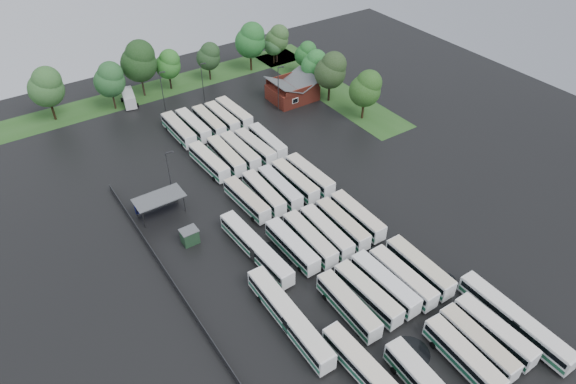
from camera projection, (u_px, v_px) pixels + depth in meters
ground at (320, 248)px, 80.07m from camera, size 160.00×160.00×0.00m
brick_building at (292, 92)px, 117.27m from camera, size 10.07×8.60×5.39m
wash_shed at (158, 199)px, 84.99m from camera, size 8.20×4.20×3.58m
utility_hut at (190, 236)px, 80.33m from camera, size 2.70×2.20×2.62m
grass_strip_north at (165, 87)px, 123.09m from camera, size 80.00×10.00×0.01m
grass_strip_east at (327, 88)px, 122.84m from camera, size 10.00×50.00×0.01m
west_fence at (167, 273)px, 75.15m from camera, size 0.10×50.00×1.20m
bus_r0c0 at (425, 384)px, 59.93m from camera, size 3.03×11.90×3.29m
bus_r0c2 at (463, 356)px, 62.87m from camera, size 2.97×11.61×3.20m
bus_r0c3 at (478, 343)px, 64.43m from camera, size 2.71×11.38×3.15m
bus_r0c4 at (494, 331)px, 65.78m from camera, size 2.61×11.57×3.21m
bus_r1c0 at (348, 305)px, 69.06m from camera, size 2.74×11.53×3.19m
bus_r1c1 at (368, 294)px, 70.62m from camera, size 2.89×11.66×3.22m
bus_r1c2 at (385, 284)px, 72.02m from camera, size 2.83×11.85×3.28m
bus_r1c3 at (402, 277)px, 72.97m from camera, size 2.60×11.62×3.23m
bus_r1c4 at (419, 267)px, 74.50m from camera, size 2.59×11.74×3.26m
bus_r2c0 at (292, 246)px, 78.03m from camera, size 2.56×11.41×3.17m
bus_r2c1 at (310, 239)px, 79.19m from camera, size 2.70×11.66×3.23m
bus_r2c2 at (326, 232)px, 80.46m from camera, size 2.79×11.57×3.20m
bus_r2c3 at (342, 224)px, 81.92m from camera, size 2.68×11.50×3.19m
bus_r2c4 at (357, 216)px, 83.47m from camera, size 2.53×11.48×3.19m
bus_r3c0 at (247, 200)px, 86.84m from camera, size 2.87×11.32×3.13m
bus_r3c1 at (264, 193)px, 88.25m from camera, size 2.69×11.32×3.13m
bus_r3c2 at (280, 188)px, 89.44m from camera, size 2.60×11.32×3.14m
bus_r3c3 at (295, 181)px, 90.89m from camera, size 2.61×11.54×3.20m
bus_r3c4 at (310, 175)px, 92.20m from camera, size 2.78×11.70×3.24m
bus_r4c0 at (209, 162)px, 95.61m from camera, size 2.97×11.55×3.19m
bus_r4c1 at (226, 156)px, 97.04m from camera, size 2.70×11.67×3.24m
bus_r4c2 at (240, 151)px, 98.30m from camera, size 2.57×11.62×3.23m
bus_r4c3 at (255, 147)px, 99.51m from camera, size 2.92×11.49×3.17m
bus_r4c4 at (267, 141)px, 101.20m from camera, size 2.54×11.15×3.09m
bus_r5c0 at (179, 130)px, 104.40m from camera, size 2.56×11.80×3.28m
bus_r5c1 at (193, 125)px, 105.90m from camera, size 2.75×11.52×3.19m
bus_r5c2 at (209, 122)px, 107.15m from camera, size 2.39×11.16×3.11m
bus_r5c3 at (222, 117)px, 108.49m from camera, size 2.57×11.18×3.10m
bus_r5c4 at (234, 113)px, 109.92m from camera, size 2.86×11.61×3.21m
artic_bus_west_a at (376, 381)px, 60.21m from camera, size 2.95×17.30×3.20m
artic_bus_west_b at (256, 248)px, 77.67m from camera, size 3.09×16.89×3.12m
artic_bus_west_c at (289, 317)px, 67.46m from camera, size 2.82×17.66×3.27m
artic_bus_east at (515, 320)px, 67.16m from camera, size 2.50×16.82×3.12m
minibus at (129, 98)px, 115.60m from camera, size 3.77×7.02×2.91m
tree_north_0 at (46, 86)px, 106.42m from camera, size 7.34×7.34×12.15m
tree_north_1 at (110, 79)px, 110.61m from camera, size 6.68×6.68×11.07m
tree_north_2 at (139, 61)px, 114.55m from camera, size 8.08×8.08×13.37m
tree_north_3 at (168, 64)px, 118.73m from camera, size 5.89×5.89×9.76m
tree_north_4 at (209, 56)px, 122.68m from camera, size 5.71×5.71×9.46m
tree_north_5 at (251, 40)px, 125.73m from camera, size 7.46×7.46×12.36m
tree_north_6 at (277, 38)px, 130.57m from camera, size 5.99×5.99×9.92m
tree_east_0 at (366, 88)px, 107.24m from camera, size 6.71×6.71×11.11m
tree_east_1 at (331, 70)px, 113.33m from camera, size 7.05×7.05×11.68m
tree_east_2 at (315, 64)px, 118.61m from camera, size 5.89×5.89×9.75m
tree_east_3 at (306, 54)px, 125.01m from camera, size 5.25×5.25×8.70m
tree_east_4 at (274, 44)px, 130.66m from camera, size 4.92×4.92×8.15m
lamp_post_ne at (279, 86)px, 110.76m from camera, size 1.58×0.31×10.25m
lamp_post_nw at (170, 173)px, 86.35m from camera, size 1.48×0.29×9.61m
lamp_post_back_w at (163, 89)px, 110.70m from camera, size 1.44×0.28×9.33m
lamp_post_back_e at (203, 80)px, 114.66m from camera, size 1.39×0.27×9.03m
puddle_0 at (410, 353)px, 65.28m from camera, size 5.12×5.12×0.01m
puddle_1 at (454, 323)px, 68.93m from camera, size 3.50×3.50×0.01m
puddle_2 at (276, 255)px, 78.92m from camera, size 6.33×6.33×0.01m
puddle_3 at (360, 243)px, 81.01m from camera, size 4.08×4.08×0.01m
puddle_4 at (445, 280)px, 74.98m from camera, size 3.19×3.19×0.01m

